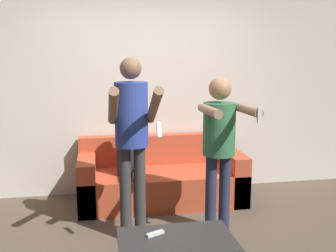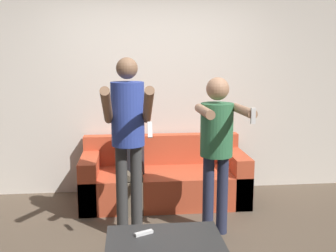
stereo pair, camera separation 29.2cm
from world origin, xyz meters
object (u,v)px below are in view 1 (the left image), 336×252
object	(u,v)px
couch	(161,180)
person_seated	(130,159)
person_standing_right	(220,138)
coffee_table	(177,243)
person_standing_left	(132,129)
remote_on_table	(155,234)

from	to	relation	value
couch	person_seated	bearing A→B (deg)	-155.42
person_standing_right	coffee_table	size ratio (longest dim) A/B	1.75
person_standing_left	person_standing_right	distance (m)	0.85
person_standing_left	person_seated	distance (m)	0.93
person_standing_left	coffee_table	size ratio (longest dim) A/B	1.96
person_standing_left	coffee_table	bearing A→B (deg)	-72.16
couch	remote_on_table	bearing A→B (deg)	-100.44
person_seated	remote_on_table	xyz separation A→B (m)	(0.07, -1.52, -0.20)
couch	person_standing_right	world-z (taller)	person_standing_right
remote_on_table	coffee_table	bearing A→B (deg)	-28.92
person_seated	remote_on_table	distance (m)	1.54
person_standing_left	coffee_table	xyz separation A→B (m)	(0.26, -0.81, -0.74)
couch	person_standing_right	bearing A→B (deg)	-66.47
person_standing_left	person_standing_right	xyz separation A→B (m)	(0.84, 0.00, -0.11)
couch	person_seated	world-z (taller)	person_seated
couch	person_seated	distance (m)	0.54
couch	person_standing_left	bearing A→B (deg)	-113.45
couch	remote_on_table	world-z (taller)	couch
person_standing_left	remote_on_table	distance (m)	1.01
person_standing_right	coffee_table	world-z (taller)	person_standing_right
person_standing_right	coffee_table	xyz separation A→B (m)	(-0.58, -0.81, -0.63)
person_standing_right	remote_on_table	distance (m)	1.19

